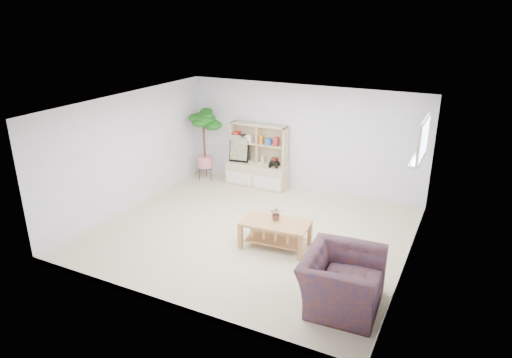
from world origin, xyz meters
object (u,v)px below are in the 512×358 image
at_px(floor_tree, 204,145).
at_px(armchair, 342,277).
at_px(storage_unit, 257,156).
at_px(coffee_table, 275,234).

xyz_separation_m(floor_tree, armchair, (4.40, -3.40, -0.43)).
xyz_separation_m(storage_unit, coffee_table, (1.59, -2.48, -0.49)).
relative_size(floor_tree, armchair, 1.45).
bearing_deg(storage_unit, armchair, -49.22).
distance_m(storage_unit, coffee_table, 2.98).
bearing_deg(floor_tree, armchair, -37.70).
height_order(floor_tree, armchair, floor_tree).
distance_m(storage_unit, armchair, 4.75).
bearing_deg(coffee_table, floor_tree, 137.09).
bearing_deg(floor_tree, storage_unit, 8.29).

